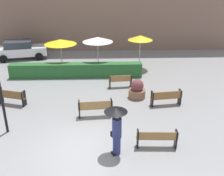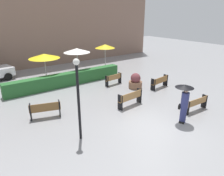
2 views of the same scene
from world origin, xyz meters
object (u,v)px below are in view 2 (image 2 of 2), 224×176
(bench_far_left, at_px, (45,109))
(patio_umbrella_white, at_px, (77,50))
(bench_mid_center, at_px, (131,98))
(patio_umbrella_yellow_far, at_px, (105,46))
(lamp_post, at_px, (78,92))
(planter_pot, at_px, (135,82))
(pedestrian_with_umbrella, at_px, (184,99))
(bench_far_right, at_px, (160,81))
(bench_back_row, at_px, (114,79))
(bench_near_right, at_px, (196,103))
(patio_umbrella_yellow, at_px, (44,56))

(bench_far_left, xyz_separation_m, patio_umbrella_white, (4.79, 5.47, 1.90))
(bench_far_left, bearing_deg, bench_mid_center, -18.14)
(bench_far_left, relative_size, patio_umbrella_yellow_far, 0.63)
(bench_far_left, height_order, lamp_post, lamp_post)
(bench_far_left, bearing_deg, planter_pot, 5.56)
(bench_far_left, relative_size, pedestrian_with_umbrella, 0.79)
(bench_far_right, height_order, bench_back_row, bench_far_right)
(bench_near_right, height_order, patio_umbrella_yellow_far, patio_umbrella_yellow_far)
(bench_far_right, relative_size, pedestrian_with_umbrella, 0.85)
(lamp_post, bearing_deg, pedestrian_with_umbrella, -19.49)
(patio_umbrella_yellow, xyz_separation_m, patio_umbrella_white, (2.73, -0.13, 0.18))
(bench_far_left, distance_m, pedestrian_with_umbrella, 7.32)
(lamp_post, relative_size, patio_umbrella_white, 1.43)
(bench_back_row, relative_size, pedestrian_with_umbrella, 0.74)
(bench_far_right, relative_size, patio_umbrella_white, 0.68)
(bench_near_right, relative_size, patio_umbrella_white, 0.67)
(bench_far_left, distance_m, bench_near_right, 8.53)
(pedestrian_with_umbrella, distance_m, planter_pot, 5.57)
(bench_far_left, xyz_separation_m, bench_near_right, (7.37, -4.30, -0.04))
(bench_near_right, distance_m, pedestrian_with_umbrella, 1.95)
(bench_far_right, relative_size, bench_back_row, 1.16)
(patio_umbrella_yellow, height_order, patio_umbrella_white, patio_umbrella_white)
(planter_pot, bearing_deg, lamp_post, -151.57)
(pedestrian_with_umbrella, relative_size, planter_pot, 1.79)
(pedestrian_with_umbrella, xyz_separation_m, lamp_post, (-5.01, 1.77, 0.98))
(planter_pot, distance_m, patio_umbrella_yellow_far, 5.65)
(bench_far_right, xyz_separation_m, planter_pot, (-1.50, 1.09, -0.02))
(bench_far_left, distance_m, patio_umbrella_yellow_far, 10.12)
(lamp_post, xyz_separation_m, patio_umbrella_white, (4.16, 8.30, 0.13))
(bench_far_left, xyz_separation_m, bench_far_right, (8.64, -0.39, -0.01))
(pedestrian_with_umbrella, xyz_separation_m, patio_umbrella_yellow, (-3.58, 10.21, 0.93))
(lamp_post, bearing_deg, planter_pot, 28.43)
(bench_mid_center, height_order, patio_umbrella_yellow, patio_umbrella_yellow)
(patio_umbrella_yellow, bearing_deg, bench_far_left, -110.14)
(planter_pot, relative_size, lamp_post, 0.31)
(bench_back_row, relative_size, patio_umbrella_yellow, 0.63)
(pedestrian_with_umbrella, bearing_deg, bench_far_left, 140.72)
(bench_far_right, height_order, planter_pot, planter_pot)
(bench_far_right, bearing_deg, bench_far_left, 177.40)
(planter_pot, bearing_deg, bench_back_row, 119.48)
(patio_umbrella_white, bearing_deg, bench_far_left, -131.18)
(bench_far_left, relative_size, patio_umbrella_white, 0.63)
(bench_mid_center, bearing_deg, bench_back_row, 68.04)
(bench_near_right, height_order, patio_umbrella_white, patio_umbrella_white)
(bench_far_right, relative_size, planter_pot, 1.52)
(bench_near_right, distance_m, planter_pot, 5.00)
(bench_back_row, xyz_separation_m, bench_near_right, (1.11, -6.55, -0.02))
(bench_back_row, height_order, bench_near_right, bench_back_row)
(bench_near_right, relative_size, lamp_post, 0.47)
(lamp_post, relative_size, patio_umbrella_yellow, 1.53)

